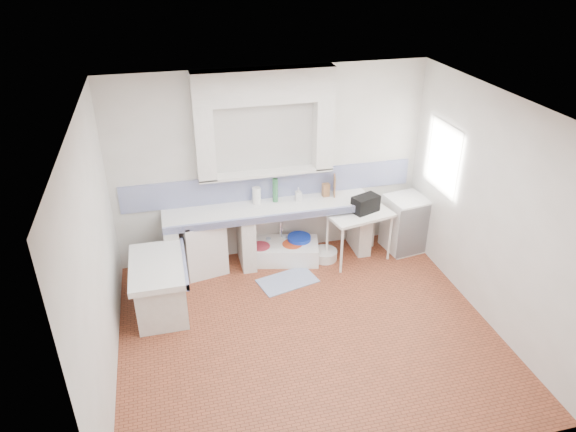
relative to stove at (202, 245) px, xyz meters
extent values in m
plane|color=brown|center=(1.08, -1.71, -0.41)|extent=(4.50, 4.50, 0.00)
plane|color=silver|center=(1.08, -1.71, 2.39)|extent=(4.50, 4.50, 0.00)
plane|color=silver|center=(1.08, 0.29, 0.99)|extent=(4.50, 0.00, 4.50)
plane|color=silver|center=(1.08, -3.71, 0.99)|extent=(4.50, 0.00, 4.50)
plane|color=silver|center=(-1.17, -1.71, 0.99)|extent=(0.00, 4.50, 4.50)
plane|color=silver|center=(3.33, -1.71, 0.99)|extent=(0.00, 4.50, 4.50)
cube|color=silver|center=(0.98, 0.17, 2.17)|extent=(1.90, 0.25, 0.45)
cube|color=#361D11|center=(3.51, -0.51, 1.19)|extent=(0.35, 0.86, 1.06)
cube|color=white|center=(3.36, -0.51, 1.57)|extent=(0.01, 0.84, 0.24)
cube|color=white|center=(0.98, -0.01, 0.45)|extent=(3.00, 0.60, 0.08)
cube|color=navy|center=(0.98, -0.29, 0.45)|extent=(3.00, 0.04, 0.10)
cube|color=silver|center=(-0.42, -0.01, 0.00)|extent=(0.20, 0.55, 0.82)
cube|color=silver|center=(0.63, -0.01, 0.00)|extent=(0.20, 0.55, 0.82)
cube|color=silver|center=(2.38, -0.01, 0.00)|extent=(0.20, 0.55, 0.82)
cube|color=white|center=(-0.62, -0.81, 0.25)|extent=(0.70, 1.10, 0.08)
cube|color=silver|center=(-0.62, -0.81, -0.10)|extent=(0.60, 1.00, 0.62)
cube|color=navy|center=(-0.29, -0.81, 0.25)|extent=(0.04, 1.10, 0.10)
cube|color=navy|center=(1.08, 0.28, 0.69)|extent=(4.27, 0.03, 0.40)
cube|color=white|center=(0.00, 0.00, 0.00)|extent=(0.67, 0.66, 0.82)
cube|color=white|center=(1.19, -0.03, -0.29)|extent=(1.12, 0.77, 0.24)
cube|color=white|center=(2.26, -0.29, -0.02)|extent=(1.01, 0.69, 0.04)
cube|color=white|center=(3.06, -0.16, 0.02)|extent=(0.63, 0.63, 0.86)
cylinder|color=#A92B3C|center=(0.83, -0.02, -0.27)|extent=(0.32, 0.32, 0.28)
cylinder|color=#D6471D|center=(1.31, -0.08, -0.27)|extent=(0.33, 0.33, 0.28)
cylinder|color=#1034D0|center=(1.44, 0.02, -0.25)|extent=(0.37, 0.37, 0.33)
cylinder|color=white|center=(1.79, -0.17, -0.34)|extent=(0.38, 0.38, 0.14)
cylinder|color=silver|center=(0.99, 0.14, -0.26)|extent=(0.08, 0.08, 0.29)
cylinder|color=silver|center=(1.24, 0.14, -0.26)|extent=(0.10, 0.10, 0.30)
cube|color=black|center=(2.35, -0.24, 0.48)|extent=(0.44, 0.34, 0.24)
cylinder|color=#2E6F41|center=(1.11, 0.14, 0.67)|extent=(0.09, 0.09, 0.35)
cylinder|color=#2E6F41|center=(1.11, 0.14, 0.66)|extent=(0.09, 0.09, 0.35)
cube|color=#935F3A|center=(1.87, 0.13, 0.59)|extent=(0.11, 0.09, 0.20)
cube|color=#935F3A|center=(2.00, 0.14, 0.64)|extent=(0.08, 0.22, 0.30)
cylinder|color=white|center=(0.83, 0.14, 0.61)|extent=(0.15, 0.15, 0.24)
imported|color=white|center=(1.44, 0.09, 0.59)|extent=(0.10, 0.10, 0.20)
cube|color=#425396|center=(1.10, -0.60, -0.40)|extent=(0.89, 0.64, 0.01)
camera|label=1|loc=(-0.36, -6.48, 3.88)|focal=32.61mm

